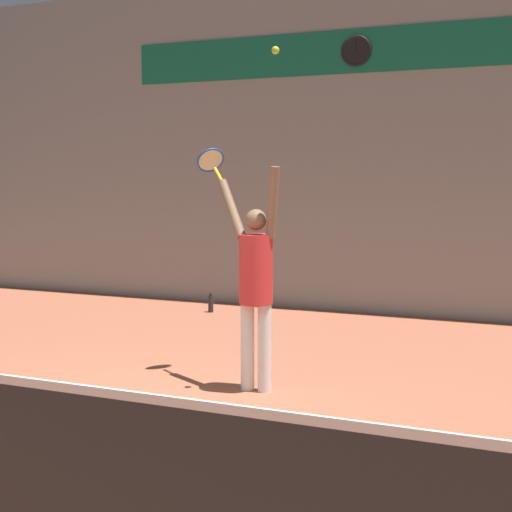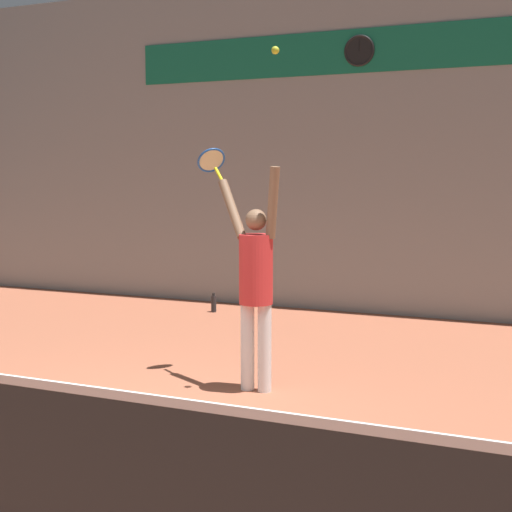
{
  "view_description": "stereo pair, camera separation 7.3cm",
  "coord_description": "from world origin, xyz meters",
  "px_view_note": "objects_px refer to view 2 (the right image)",
  "views": [
    {
      "loc": [
        2.96,
        -4.23,
        2.04
      ],
      "look_at": [
        0.48,
        1.91,
        1.29
      ],
      "focal_mm": 50.0,
      "sensor_mm": 36.0,
      "label": 1
    },
    {
      "loc": [
        3.03,
        -4.2,
        2.04
      ],
      "look_at": [
        0.48,
        1.91,
        1.29
      ],
      "focal_mm": 50.0,
      "sensor_mm": 36.0,
      "label": 2
    }
  ],
  "objects_px": {
    "tennis_player": "(256,279)",
    "tennis_racket": "(212,162)",
    "water_bottle": "(214,303)",
    "tennis_ball": "(275,50)",
    "scoreboard_clock": "(359,51)"
  },
  "relations": [
    {
      "from": "tennis_player",
      "to": "tennis_racket",
      "type": "distance_m",
      "value": 1.37
    },
    {
      "from": "tennis_player",
      "to": "water_bottle",
      "type": "height_order",
      "value": "tennis_player"
    },
    {
      "from": "tennis_player",
      "to": "water_bottle",
      "type": "bearing_deg",
      "value": 121.75
    },
    {
      "from": "tennis_player",
      "to": "water_bottle",
      "type": "xyz_separation_m",
      "value": [
        -2.09,
        3.38,
        -0.94
      ]
    },
    {
      "from": "water_bottle",
      "to": "tennis_racket",
      "type": "bearing_deg",
      "value": -64.09
    },
    {
      "from": "scoreboard_clock",
      "to": "tennis_ball",
      "type": "xyz_separation_m",
      "value": [
        0.32,
        -4.2,
        -0.68
      ]
    },
    {
      "from": "scoreboard_clock",
      "to": "tennis_racket",
      "type": "distance_m",
      "value": 4.1
    },
    {
      "from": "scoreboard_clock",
      "to": "water_bottle",
      "type": "height_order",
      "value": "scoreboard_clock"
    },
    {
      "from": "tennis_player",
      "to": "water_bottle",
      "type": "distance_m",
      "value": 4.09
    },
    {
      "from": "water_bottle",
      "to": "tennis_player",
      "type": "bearing_deg",
      "value": -58.25
    },
    {
      "from": "tennis_racket",
      "to": "tennis_player",
      "type": "bearing_deg",
      "value": -33.54
    },
    {
      "from": "scoreboard_clock",
      "to": "tennis_player",
      "type": "distance_m",
      "value": 4.99
    },
    {
      "from": "tennis_ball",
      "to": "water_bottle",
      "type": "xyz_separation_m",
      "value": [
        -2.3,
        3.43,
        -3.02
      ]
    },
    {
      "from": "tennis_player",
      "to": "tennis_ball",
      "type": "bearing_deg",
      "value": -13.02
    },
    {
      "from": "scoreboard_clock",
      "to": "tennis_player",
      "type": "xyz_separation_m",
      "value": [
        0.11,
        -4.15,
        -2.76
      ]
    }
  ]
}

